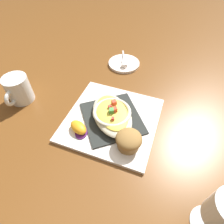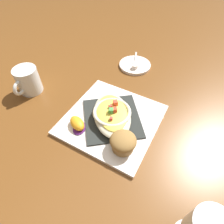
{
  "view_description": "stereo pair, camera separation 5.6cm",
  "coord_description": "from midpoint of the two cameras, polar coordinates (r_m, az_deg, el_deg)",
  "views": [
    {
      "loc": [
        0.36,
        0.08,
        0.46
      ],
      "look_at": [
        0.0,
        0.0,
        0.04
      ],
      "focal_mm": 30.11,
      "sensor_mm": 36.0,
      "label": 1
    },
    {
      "loc": [
        0.34,
        0.14,
        0.46
      ],
      "look_at": [
        0.0,
        0.0,
        0.04
      ],
      "focal_mm": 30.11,
      "sensor_mm": 36.0,
      "label": 2
    }
  ],
  "objects": [
    {
      "name": "ground_plane",
      "position": [
        0.59,
        -2.71,
        -2.79
      ],
      "size": [
        2.6,
        2.6,
        0.0
      ],
      "primitive_type": "plane",
      "color": "brown"
    },
    {
      "name": "square_plate",
      "position": [
        0.58,
        -2.73,
        -2.45
      ],
      "size": [
        0.31,
        0.31,
        0.01
      ],
      "primitive_type": "cube",
      "rotation": [
        0.0,
        0.0,
        -0.13
      ],
      "color": "white",
      "rests_on": "ground_plane"
    },
    {
      "name": "muffin",
      "position": [
        0.5,
        1.91,
        -8.82
      ],
      "size": [
        0.07,
        0.07,
        0.05
      ],
      "color": "olive",
      "rests_on": "square_plate"
    },
    {
      "name": "spoon",
      "position": [
        0.81,
        1.61,
        15.31
      ],
      "size": [
        0.1,
        0.04,
        0.01
      ],
      "color": "silver",
      "rests_on": "creamer_saucer"
    },
    {
      "name": "gratin_dish",
      "position": [
        0.56,
        -2.83,
        -0.57
      ],
      "size": [
        0.21,
        0.19,
        0.05
      ],
      "color": "beige",
      "rests_on": "folded_napkin"
    },
    {
      "name": "creamer_saucer",
      "position": [
        0.8,
        1.62,
        14.4
      ],
      "size": [
        0.13,
        0.13,
        0.01
      ],
      "primitive_type": "cylinder",
      "color": "white",
      "rests_on": "ground_plane"
    },
    {
      "name": "coffee_mug",
      "position": [
        0.71,
        -28.48,
        5.61
      ],
      "size": [
        0.11,
        0.08,
        0.09
      ],
      "color": "white",
      "rests_on": "ground_plane"
    },
    {
      "name": "folded_napkin",
      "position": [
        0.58,
        -2.76,
        -1.96
      ],
      "size": [
        0.24,
        0.23,
        0.01
      ],
      "primitive_type": "cube",
      "rotation": [
        0.0,
        0.0,
        0.54
      ],
      "color": "#282C2A",
      "rests_on": "square_plate"
    },
    {
      "name": "orange_garnish",
      "position": [
        0.55,
        -12.87,
        -4.98
      ],
      "size": [
        0.06,
        0.07,
        0.03
      ],
      "color": "#4F1C5E",
      "rests_on": "square_plate"
    },
    {
      "name": "creamer_cup_0",
      "position": [
        0.77,
        1.71,
        14.0
      ],
      "size": [
        0.02,
        0.02,
        0.02
      ],
      "primitive_type": "cylinder",
      "color": "white",
      "rests_on": "creamer_saucer"
    }
  ]
}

